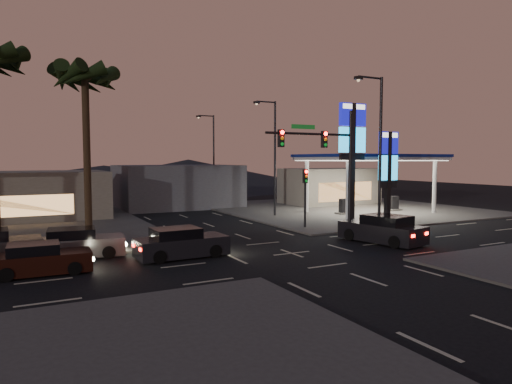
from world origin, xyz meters
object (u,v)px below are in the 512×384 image
car_lane_a_mid (39,260)px  car_lane_b_front (77,244)px  gas_station (371,159)px  pylon_sign_short (388,164)px  pylon_sign_tall (352,140)px  suv_station (383,230)px  traffic_signal_mast (328,156)px  car_lane_a_front (180,244)px

car_lane_a_mid → car_lane_b_front: size_ratio=0.90×
car_lane_a_mid → car_lane_b_front: bearing=57.7°
gas_station → car_lane_a_mid: size_ratio=2.85×
pylon_sign_short → car_lane_b_front: pylon_sign_short is taller
car_lane_a_mid → pylon_sign_tall: bearing=11.5°
pylon_sign_tall → car_lane_a_mid: pylon_sign_tall is taller
pylon_sign_tall → car_lane_b_front: pylon_sign_tall is taller
pylon_sign_short → suv_station: (-4.48, -4.37, -3.87)m
pylon_sign_short → traffic_signal_mast: (-7.24, -2.51, 0.57)m
car_lane_b_front → gas_station: bearing=16.5°
car_lane_a_front → suv_station: 12.20m
gas_station → pylon_sign_tall: 10.01m
car_lane_b_front → car_lane_a_front: bearing=-27.4°
pylon_sign_short → car_lane_a_mid: (-23.10, -3.20, -4.02)m
gas_station → traffic_signal_mast: (-12.24, -10.01, 0.15)m
car_lane_a_front → car_lane_a_mid: 6.55m
traffic_signal_mast → car_lane_b_front: 14.90m
gas_station → suv_station: 15.79m
car_lane_b_front → suv_station: suv_station is taller
gas_station → suv_station: bearing=-128.6°
car_lane_a_mid → suv_station: bearing=-3.6°
pylon_sign_tall → gas_station: bearing=40.9°
pylon_sign_short → car_lane_a_front: pylon_sign_short is taller
car_lane_a_front → pylon_sign_short: bearing=9.4°
pylon_sign_tall → car_lane_a_front: 15.63m
traffic_signal_mast → suv_station: (2.76, -1.86, -4.44)m
car_lane_a_front → suv_station: size_ratio=0.89×
car_lane_a_mid → gas_station: bearing=20.8°
pylon_sign_tall → car_lane_b_front: (-18.76, -1.30, -5.69)m
car_lane_a_mid → car_lane_a_front: bearing=4.1°
traffic_signal_mast → car_lane_a_mid: (-15.86, -0.69, -4.59)m
car_lane_a_mid → car_lane_b_front: car_lane_b_front is taller
car_lane_a_mid → suv_station: 18.66m
traffic_signal_mast → pylon_sign_tall: bearing=36.5°
car_lane_a_front → gas_station: bearing=25.4°
car_lane_a_mid → car_lane_b_front: 3.44m
gas_station → car_lane_a_mid: 30.40m
gas_station → car_lane_a_front: size_ratio=2.54×
car_lane_a_front → suv_station: suv_station is taller
pylon_sign_short → gas_station: bearing=56.3°
car_lane_a_front → suv_station: (12.09, -1.64, 0.07)m
traffic_signal_mast → gas_station: bearing=39.3°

